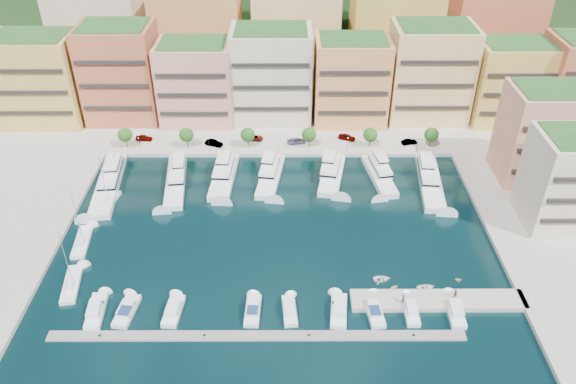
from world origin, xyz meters
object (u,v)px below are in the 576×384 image
Objects in this scene: tree_3 at (309,135)px; yacht_5 at (379,173)px; lamppost_3 at (348,142)px; cruiser_1 at (127,311)px; tree_4 at (370,135)px; yacht_3 at (271,173)px; yacht_1 at (176,178)px; cruiser_8 at (411,311)px; tree_2 at (248,135)px; cruiser_7 at (374,311)px; car_2 at (254,138)px; car_3 at (296,141)px; tender_3 at (458,279)px; tender_2 at (426,288)px; lamppost_0 at (139,142)px; car_1 at (214,143)px; car_4 at (347,137)px; sailboat_0 at (72,285)px; cruiser_0 at (96,311)px; sailboat_2 at (108,203)px; yacht_6 at (429,178)px; cruiser_4 at (253,311)px; car_5 at (409,142)px; lamppost_2 at (278,142)px; cruiser_6 at (339,311)px; yacht_4 at (332,173)px; yacht_0 at (109,181)px; car_0 at (144,138)px; tree_1 at (186,135)px; yacht_2 at (224,174)px; tender_1 at (394,287)px; cruiser_9 at (455,311)px; lamppost_4 at (417,142)px; lamppost_1 at (209,142)px; tree_0 at (125,135)px; tree_5 at (431,135)px; cruiser_2 at (173,311)px.

tree_3 is 0.30× the size of yacht_5.
cruiser_1 is at bearing -128.64° from lamppost_3.
tree_4 reaches higher than yacht_3.
yacht_1 is 3.19× the size of cruiser_8.
cruiser_7 is (25.89, -58.10, -4.17)m from tree_2.
tree_3 reaches higher than car_2.
tender_3 is at bearing -163.59° from car_3.
lamppost_0 is at bearing 41.52° from tender_2.
car_4 is at bearing -62.09° from car_1.
sailboat_0 is 73.95m from tender_3.
cruiser_0 is 34.59m from sailboat_2.
yacht_6 is at bearing 33.97° from cruiser_1.
sailboat_2 is at bearing 85.36° from tender_3.
car_3 is at bearing 102.30° from cruiser_7.
yacht_5 reaches higher than cruiser_4.
car_1 reaches higher than car_5.
cruiser_6 is (11.55, -55.79, -3.28)m from lamppost_2.
lamppost_2 is 0.91× the size of car_4.
yacht_4 is at bearing 110.90° from car_5.
car_0 is at bearing 78.34° from yacht_0.
tree_1 is at bearing 78.80° from car_5.
tender_1 is at bearing -47.22° from yacht_2.
yacht_5 is 1.42× the size of sailboat_2.
yacht_6 is 2.98× the size of cruiser_7.
cruiser_6 is at bearing -106.43° from yacht_5.
cruiser_7 is (17.89, -55.80, -3.26)m from lamppost_2.
sailboat_0 is at bearing -179.88° from car_1.
cruiser_6 is at bearing -102.10° from tree_4.
tree_2 is at bearing 124.83° from cruiser_9.
tree_2 is 44.07m from lamppost_4.
yacht_5 reaches higher than cruiser_1.
yacht_5 reaches higher than cruiser_8.
yacht_0 is at bearing 173.77° from car_0.
lamppost_0 reaches higher than tender_1.
lamppost_2 is 0.21× the size of yacht_2.
lamppost_2 is 9.40m from car_2.
tree_2 is 0.30× the size of yacht_5.
car_4 is (36.44, 6.42, -2.04)m from lamppost_1.
tender_1 is (62.47, -51.92, -4.32)m from tree_0.
car_3 is (41.04, -1.74, -0.03)m from car_0.
lamppost_1 is 56.34m from yacht_6.
tree_3 is 56.89m from tender_3.
tree_5 is at bearing 8.91° from tender_3.
cruiser_2 is 0.92× the size of cruiser_9.
lamppost_1 is 23.28m from car_3.
tree_5 is 0.64× the size of cruiser_0.
yacht_0 is 3.61× the size of cruiser_4.
car_1 is (-39.61, 52.79, 1.36)m from tender_1.
lamppost_1 is 0.85× the size of car_3.
lamppost_1 is 36.00m from lamppost_3.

